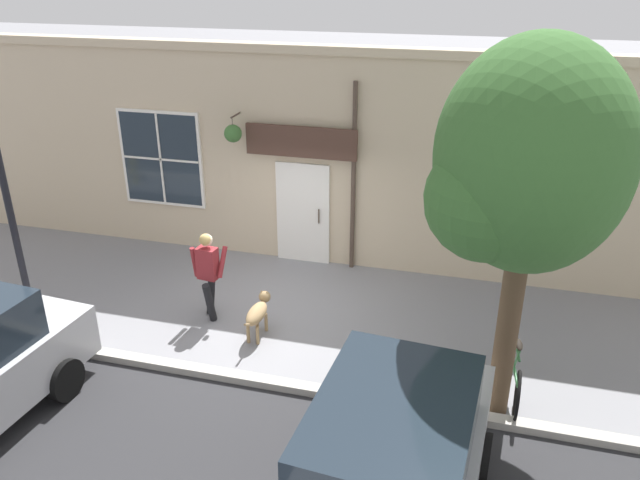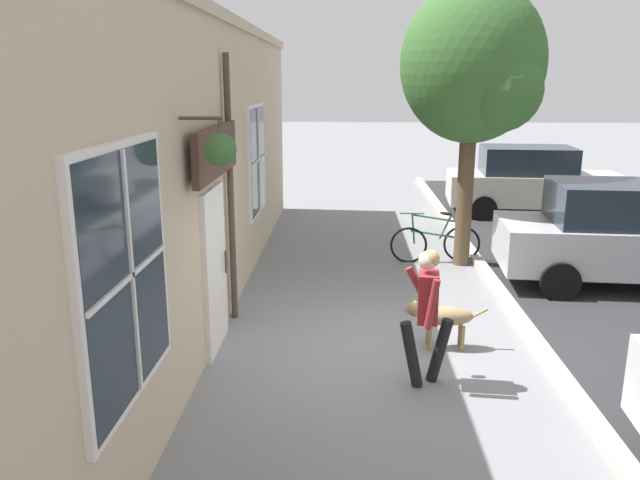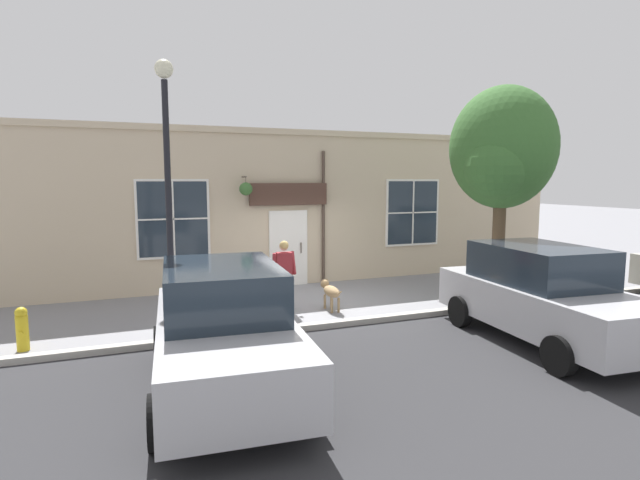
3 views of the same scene
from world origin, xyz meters
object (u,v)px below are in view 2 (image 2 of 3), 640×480
at_px(street_tree_by_curb, 477,69).
at_px(leaning_bicycle, 435,242).
at_px(parked_car_mid_block, 629,235).
at_px(parked_car_far_end, 532,181).
at_px(pedestrian_walking, 427,306).
at_px(dog_on_leash, 441,316).

distance_m(street_tree_by_curb, leaning_bicycle, 3.25).
bearing_deg(leaning_bicycle, parked_car_mid_block, -23.80).
xyz_separation_m(leaning_bicycle, parked_car_far_end, (3.04, 4.42, 0.50)).
distance_m(pedestrian_walking, leaning_bicycle, 5.12).
bearing_deg(pedestrian_walking, parked_car_far_end, 67.91).
bearing_deg(street_tree_by_curb, parked_car_far_end, 61.82).
bearing_deg(street_tree_by_curb, leaning_bicycle, 155.48).
height_order(street_tree_by_curb, leaning_bicycle, street_tree_by_curb).
bearing_deg(dog_on_leash, street_tree_by_curb, 75.01).
relative_size(dog_on_leash, street_tree_by_curb, 0.22).
relative_size(street_tree_by_curb, parked_car_far_end, 1.15).
bearing_deg(pedestrian_walking, street_tree_by_curb, 74.41).
height_order(pedestrian_walking, parked_car_far_end, parked_car_far_end).
bearing_deg(parked_car_far_end, leaning_bicycle, -124.49).
xyz_separation_m(pedestrian_walking, parked_car_far_end, (3.83, 9.44, -0.07)).
xyz_separation_m(street_tree_by_curb, parked_car_mid_block, (2.47, -1.08, -2.69)).
relative_size(parked_car_mid_block, parked_car_far_end, 1.00).
distance_m(dog_on_leash, street_tree_by_curb, 5.02).
relative_size(leaning_bicycle, parked_car_mid_block, 0.39).
bearing_deg(dog_on_leash, leaning_bicycle, 83.26).
distance_m(pedestrian_walking, dog_on_leash, 1.16).
bearing_deg(parked_car_far_end, street_tree_by_curb, -118.18).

